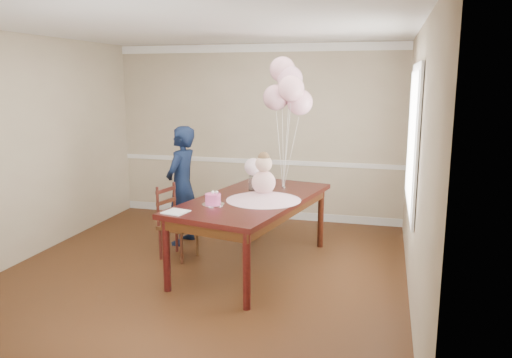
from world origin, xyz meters
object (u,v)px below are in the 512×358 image
at_px(birthday_cake, 213,199).
at_px(woman, 182,186).
at_px(dining_table_top, 253,200).
at_px(dining_chair_seat, 178,226).

xyz_separation_m(birthday_cake, woman, (-0.81, 1.05, -0.11)).
height_order(dining_table_top, dining_chair_seat, dining_table_top).
xyz_separation_m(dining_chair_seat, woman, (-0.18, 0.55, 0.39)).
distance_m(birthday_cake, woman, 1.33).
bearing_deg(dining_chair_seat, birthday_cake, -23.93).
bearing_deg(birthday_cake, woman, 127.68).
bearing_deg(birthday_cake, dining_table_top, 53.64).
height_order(birthday_cake, woman, woman).
bearing_deg(dining_table_top, dining_chair_seat, -170.71).
relative_size(dining_chair_seat, woman, 0.25).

